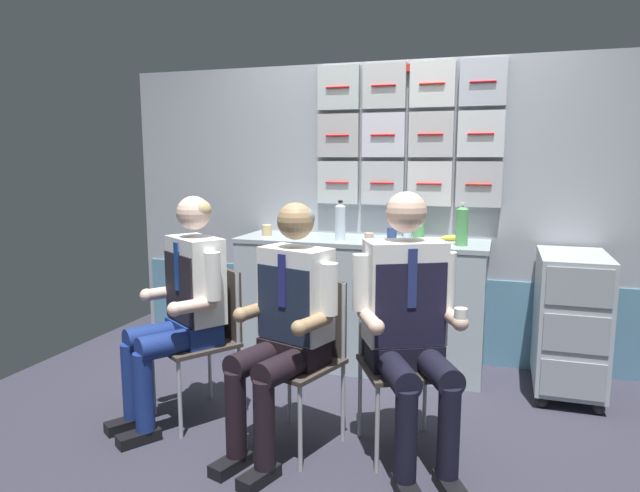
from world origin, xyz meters
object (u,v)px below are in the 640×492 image
at_px(folding_chair_right, 306,343).
at_px(coffee_cup_white, 267,230).
at_px(service_trolley, 570,320).
at_px(folding_chair_by_counter, 399,345).
at_px(crew_member_left, 182,300).
at_px(snack_banana, 453,238).
at_px(folding_chair_left, 210,325).
at_px(crew_member_by_counter, 409,314).
at_px(crew_member_right, 285,318).
at_px(water_bottle_short, 408,217).

distance_m(folding_chair_right, coffee_cup_white, 1.38).
bearing_deg(service_trolley, folding_chair_right, -142.54).
bearing_deg(folding_chair_by_counter, crew_member_left, -173.91).
bearing_deg(folding_chair_right, coffee_cup_white, 121.58).
relative_size(folding_chair_right, snack_banana, 4.94).
distance_m(folding_chair_left, coffee_cup_white, 1.09).
bearing_deg(crew_member_by_counter, crew_member_left, 179.36).
height_order(crew_member_by_counter, coffee_cup_white, crew_member_by_counter).
height_order(folding_chair_left, folding_chair_by_counter, same).
bearing_deg(folding_chair_right, crew_member_right, -108.49).
bearing_deg(crew_member_right, coffee_cup_white, 116.60).
relative_size(folding_chair_left, folding_chair_by_counter, 1.00).
bearing_deg(snack_banana, crew_member_left, -136.38).
distance_m(crew_member_left, crew_member_by_counter, 1.25).
bearing_deg(crew_member_left, folding_chair_by_counter, 6.09).
distance_m(folding_chair_right, water_bottle_short, 1.47).
distance_m(folding_chair_left, folding_chair_by_counter, 1.09).
xyz_separation_m(crew_member_left, folding_chair_by_counter, (1.18, 0.13, -0.17)).
bearing_deg(service_trolley, coffee_cup_white, 178.09).
bearing_deg(service_trolley, folding_chair_by_counter, -134.02).
xyz_separation_m(crew_member_right, coffee_cup_white, (-0.64, 1.28, 0.26)).
bearing_deg(folding_chair_left, service_trolley, 25.02).
distance_m(folding_chair_by_counter, crew_member_by_counter, 0.26).
bearing_deg(coffee_cup_white, crew_member_by_counter, -43.12).
height_order(crew_member_left, crew_member_right, crew_member_left).
height_order(folding_chair_right, coffee_cup_white, coffee_cup_white).
bearing_deg(crew_member_right, folding_chair_left, 154.54).
height_order(folding_chair_by_counter, water_bottle_short, water_bottle_short).
height_order(crew_member_right, coffee_cup_white, crew_member_right).
relative_size(water_bottle_short, coffee_cup_white, 4.04).
distance_m(service_trolley, crew_member_by_counter, 1.39).
bearing_deg(folding_chair_right, crew_member_by_counter, -2.89).
xyz_separation_m(folding_chair_right, crew_member_right, (-0.05, -0.15, 0.17)).
bearing_deg(water_bottle_short, crew_member_by_counter, -80.38).
bearing_deg(crew_member_by_counter, service_trolley, 52.22).
height_order(crew_member_right, water_bottle_short, crew_member_right).
relative_size(crew_member_left, folding_chair_right, 1.49).
xyz_separation_m(coffee_cup_white, snack_banana, (1.32, 0.14, -0.02)).
relative_size(folding_chair_left, crew_member_by_counter, 0.65).
height_order(folding_chair_right, snack_banana, snack_banana).
height_order(folding_chair_left, folding_chair_right, same).
relative_size(crew_member_right, snack_banana, 7.32).
bearing_deg(service_trolley, snack_banana, 164.16).
xyz_separation_m(water_bottle_short, coffee_cup_white, (-1.00, -0.21, -0.11)).
xyz_separation_m(folding_chair_left, snack_banana, (1.25, 1.15, 0.41)).
distance_m(crew_member_right, crew_member_by_counter, 0.60).
relative_size(folding_chair_by_counter, snack_banana, 4.94).
height_order(service_trolley, folding_chair_right, service_trolley).
xyz_separation_m(crew_member_left, crew_member_right, (0.66, -0.14, -0.01)).
bearing_deg(folding_chair_right, crew_member_left, -178.95).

